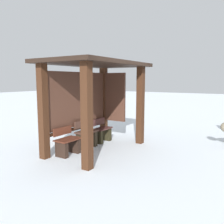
{
  "coord_description": "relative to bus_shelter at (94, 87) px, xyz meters",
  "views": [
    {
      "loc": [
        -5.12,
        -3.77,
        1.91
      ],
      "look_at": [
        -0.33,
        -0.69,
        1.14
      ],
      "focal_mm": 38.17,
      "sensor_mm": 36.0,
      "label": 1
    }
  ],
  "objects": [
    {
      "name": "ground_plane",
      "position": [
        -0.09,
        -0.17,
        -1.72
      ],
      "size": [
        60.0,
        60.0,
        0.0
      ],
      "primitive_type": "plane",
      "color": "white"
    },
    {
      "name": "bench_left_inside",
      "position": [
        -0.85,
        0.21,
        -1.44
      ],
      "size": [
        0.66,
        0.41,
        0.7
      ],
      "color": "#582A1B",
      "rests_on": "ground"
    },
    {
      "name": "bench_center_inside",
      "position": [
        -0.09,
        0.21,
        -1.4
      ],
      "size": [
        0.66,
        0.36,
        0.77
      ],
      "color": "#4C3126",
      "rests_on": "ground"
    },
    {
      "name": "bench_right_inside",
      "position": [
        0.67,
        0.21,
        -1.42
      ],
      "size": [
        0.66,
        0.35,
        0.72
      ],
      "color": "#4A2825",
      "rests_on": "ground"
    },
    {
      "name": "bus_shelter",
      "position": [
        0.0,
        0.0,
        0.0
      ],
      "size": [
        3.05,
        1.84,
        2.38
      ],
      "color": "#3F2314",
      "rests_on": "ground"
    }
  ]
}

